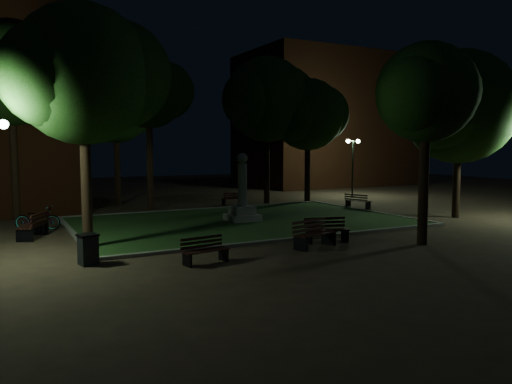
{
  "coord_description": "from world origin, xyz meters",
  "views": [
    {
      "loc": [
        -10.3,
        -19.06,
        3.59
      ],
      "look_at": [
        0.21,
        1.0,
        1.51
      ],
      "focal_mm": 35.0,
      "sensor_mm": 36.0,
      "label": 1
    }
  ],
  "objects_px": {
    "bench_west_near": "(205,251)",
    "bench_right_side": "(357,201)",
    "bench_near_right": "(327,231)",
    "bench_left_side": "(35,226)",
    "bench_far_side": "(233,199)",
    "bicycle": "(38,218)",
    "trash_bin": "(88,249)",
    "monument": "(242,202)",
    "bench_near_left": "(314,235)"
  },
  "relations": [
    {
      "from": "bench_left_side",
      "to": "bench_right_side",
      "type": "height_order",
      "value": "bench_left_side"
    },
    {
      "from": "bench_near_right",
      "to": "bench_west_near",
      "type": "height_order",
      "value": "bench_near_right"
    },
    {
      "from": "bench_west_near",
      "to": "bench_near_left",
      "type": "bearing_deg",
      "value": -2.86
    },
    {
      "from": "bench_near_left",
      "to": "bench_left_side",
      "type": "xyz_separation_m",
      "value": [
        -8.67,
        6.54,
        0.01
      ]
    },
    {
      "from": "bench_west_near",
      "to": "bench_far_side",
      "type": "bearing_deg",
      "value": 52.63
    },
    {
      "from": "bench_west_near",
      "to": "bench_left_side",
      "type": "bearing_deg",
      "value": 112.66
    },
    {
      "from": "bench_near_left",
      "to": "bench_west_near",
      "type": "bearing_deg",
      "value": 170.21
    },
    {
      "from": "bench_left_side",
      "to": "trash_bin",
      "type": "xyz_separation_m",
      "value": [
        1.12,
        -5.54,
        0.01
      ]
    },
    {
      "from": "bench_near_right",
      "to": "bench_right_side",
      "type": "distance_m",
      "value": 10.79
    },
    {
      "from": "bench_near_right",
      "to": "trash_bin",
      "type": "height_order",
      "value": "trash_bin"
    },
    {
      "from": "bench_west_near",
      "to": "bench_right_side",
      "type": "xyz_separation_m",
      "value": [
        13.02,
        8.71,
        0.01
      ]
    },
    {
      "from": "monument",
      "to": "bench_left_side",
      "type": "relative_size",
      "value": 1.67
    },
    {
      "from": "bench_right_side",
      "to": "trash_bin",
      "type": "relative_size",
      "value": 1.69
    },
    {
      "from": "bench_left_side",
      "to": "bench_right_side",
      "type": "xyz_separation_m",
      "value": [
        17.35,
        1.7,
        -0.08
      ]
    },
    {
      "from": "bench_near_left",
      "to": "bicycle",
      "type": "distance_m",
      "value": 12.02
    },
    {
      "from": "bench_left_side",
      "to": "bench_far_side",
      "type": "xyz_separation_m",
      "value": [
        11.6,
        6.47,
        -0.11
      ]
    },
    {
      "from": "bench_near_left",
      "to": "bench_right_side",
      "type": "bearing_deg",
      "value": 27.58
    },
    {
      "from": "bench_left_side",
      "to": "bench_near_left",
      "type": "bearing_deg",
      "value": 77.75
    },
    {
      "from": "bench_near_right",
      "to": "bicycle",
      "type": "distance_m",
      "value": 12.33
    },
    {
      "from": "bench_west_near",
      "to": "bicycle",
      "type": "height_order",
      "value": "bicycle"
    },
    {
      "from": "monument",
      "to": "bicycle",
      "type": "bearing_deg",
      "value": 166.74
    },
    {
      "from": "bench_near_right",
      "to": "bench_far_side",
      "type": "distance_m",
      "value": 12.52
    },
    {
      "from": "trash_bin",
      "to": "bicycle",
      "type": "xyz_separation_m",
      "value": [
        -0.87,
        7.57,
        0.03
      ]
    },
    {
      "from": "bench_near_left",
      "to": "bicycle",
      "type": "bearing_deg",
      "value": 118.5
    },
    {
      "from": "bench_near_left",
      "to": "bench_right_side",
      "type": "distance_m",
      "value": 11.97
    },
    {
      "from": "bench_far_side",
      "to": "bicycle",
      "type": "relative_size",
      "value": 0.75
    },
    {
      "from": "monument",
      "to": "bench_right_side",
      "type": "relative_size",
      "value": 2.0
    },
    {
      "from": "bench_far_side",
      "to": "trash_bin",
      "type": "height_order",
      "value": "trash_bin"
    },
    {
      "from": "monument",
      "to": "bicycle",
      "type": "height_order",
      "value": "monument"
    },
    {
      "from": "monument",
      "to": "bicycle",
      "type": "relative_size",
      "value": 1.66
    },
    {
      "from": "bench_near_left",
      "to": "bicycle",
      "type": "relative_size",
      "value": 0.98
    },
    {
      "from": "monument",
      "to": "trash_bin",
      "type": "xyz_separation_m",
      "value": [
        -7.91,
        -5.5,
        -0.48
      ]
    },
    {
      "from": "bench_west_near",
      "to": "bench_far_side",
      "type": "relative_size",
      "value": 1.07
    },
    {
      "from": "bench_left_side",
      "to": "bicycle",
      "type": "relative_size",
      "value": 1.0
    },
    {
      "from": "bench_near_left",
      "to": "bench_far_side",
      "type": "height_order",
      "value": "bench_near_left"
    },
    {
      "from": "bench_near_left",
      "to": "bench_near_right",
      "type": "height_order",
      "value": "bench_near_left"
    },
    {
      "from": "bench_left_side",
      "to": "bench_far_side",
      "type": "height_order",
      "value": "bench_left_side"
    },
    {
      "from": "bench_near_left",
      "to": "bench_left_side",
      "type": "relative_size",
      "value": 0.98
    },
    {
      "from": "monument",
      "to": "bench_west_near",
      "type": "distance_m",
      "value": 8.44
    },
    {
      "from": "bench_near_right",
      "to": "bench_west_near",
      "type": "distance_m",
      "value": 5.47
    },
    {
      "from": "bench_near_right",
      "to": "bicycle",
      "type": "bearing_deg",
      "value": 153.57
    },
    {
      "from": "bench_right_side",
      "to": "bench_near_left",
      "type": "bearing_deg",
      "value": 113.25
    },
    {
      "from": "monument",
      "to": "bench_near_left",
      "type": "xyz_separation_m",
      "value": [
        -0.36,
        -6.51,
        -0.5
      ]
    },
    {
      "from": "bench_near_right",
      "to": "bench_right_side",
      "type": "relative_size",
      "value": 1.09
    },
    {
      "from": "bench_left_side",
      "to": "bench_west_near",
      "type": "bearing_deg",
      "value": 56.46
    },
    {
      "from": "bench_right_side",
      "to": "bench_far_side",
      "type": "height_order",
      "value": "bench_right_side"
    },
    {
      "from": "monument",
      "to": "bench_left_side",
      "type": "distance_m",
      "value": 9.05
    },
    {
      "from": "bench_near_right",
      "to": "bench_far_side",
      "type": "xyz_separation_m",
      "value": [
        1.91,
        12.37,
        -0.06
      ]
    },
    {
      "from": "bench_near_right",
      "to": "bench_left_side",
      "type": "bearing_deg",
      "value": 162.3
    },
    {
      "from": "bench_near_right",
      "to": "bicycle",
      "type": "xyz_separation_m",
      "value": [
        -9.43,
        7.93,
        0.08
      ]
    }
  ]
}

